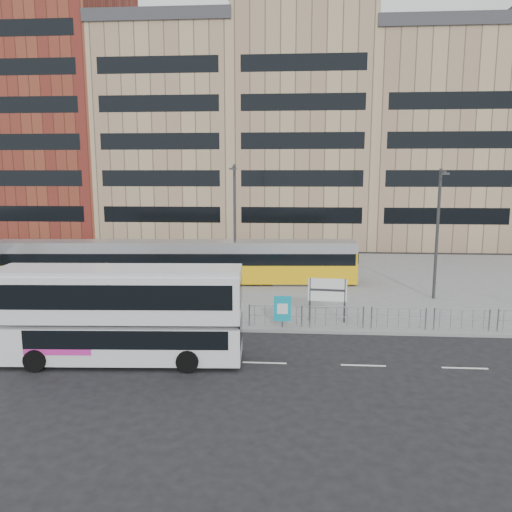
# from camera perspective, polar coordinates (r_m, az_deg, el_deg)

# --- Properties ---
(ground) EXTENTS (120.00, 120.00, 0.00)m
(ground) POSITION_cam_1_polar(r_m,az_deg,el_deg) (24.80, -3.19, -8.60)
(ground) COLOR black
(ground) RESTS_ON ground
(plaza) EXTENTS (64.00, 24.00, 0.15)m
(plaza) POSITION_cam_1_polar(r_m,az_deg,el_deg) (36.32, -0.82, -2.65)
(plaza) COLOR slate
(plaza) RESTS_ON ground
(kerb) EXTENTS (64.00, 0.25, 0.17)m
(kerb) POSITION_cam_1_polar(r_m,az_deg,el_deg) (24.82, -3.18, -8.40)
(kerb) COLOR gray
(kerb) RESTS_ON ground
(building_row) EXTENTS (70.40, 18.40, 31.20)m
(building_row) POSITION_cam_1_polar(r_m,az_deg,el_deg) (57.92, 2.66, 14.59)
(building_row) COLOR brown
(building_row) RESTS_ON ground
(pedestrian_barrier) EXTENTS (32.07, 0.07, 1.10)m
(pedestrian_barrier) POSITION_cam_1_polar(r_m,az_deg,el_deg) (24.83, 1.55, -6.20)
(pedestrian_barrier) COLOR gray
(pedestrian_barrier) RESTS_ON plaza
(road_markings) EXTENTS (62.00, 0.12, 0.01)m
(road_markings) POSITION_cam_1_polar(r_m,az_deg,el_deg) (20.94, -1.82, -12.03)
(road_markings) COLOR white
(road_markings) RESTS_ON ground
(double_decker_bus) EXTENTS (9.91, 2.91, 3.92)m
(double_decker_bus) POSITION_cam_1_polar(r_m,az_deg,el_deg) (21.11, -15.20, -6.14)
(double_decker_bus) COLOR silver
(double_decker_bus) RESTS_ON ground
(tram) EXTENTS (24.94, 4.06, 2.93)m
(tram) POSITION_cam_1_polar(r_m,az_deg,el_deg) (34.93, -9.19, -0.68)
(tram) COLOR #E7AE0C
(tram) RESTS_ON plaza
(station_sign) EXTENTS (1.96, 0.27, 2.25)m
(station_sign) POSITION_cam_1_polar(r_m,az_deg,el_deg) (25.69, 8.16, -4.08)
(station_sign) COLOR #2D2D30
(station_sign) RESTS_ON plaza
(ad_panel) EXTENTS (0.84, 0.08, 1.58)m
(ad_panel) POSITION_cam_1_polar(r_m,az_deg,el_deg) (24.69, 3.04, -6.08)
(ad_panel) COLOR #2D2D30
(ad_panel) RESTS_ON plaza
(pedestrian) EXTENTS (0.48, 0.66, 1.69)m
(pedestrian) POSITION_cam_1_polar(r_m,az_deg,el_deg) (30.80, -11.98, -3.30)
(pedestrian) COLOR black
(pedestrian) RESTS_ON plaza
(traffic_light_west) EXTENTS (0.19, 0.22, 3.10)m
(traffic_light_west) POSITION_cam_1_polar(r_m,az_deg,el_deg) (26.19, -16.65, -3.19)
(traffic_light_west) COLOR #2D2D30
(traffic_light_west) RESTS_ON plaza
(lamp_post_west) EXTENTS (0.45, 1.04, 8.12)m
(lamp_post_west) POSITION_cam_1_polar(r_m,az_deg,el_deg) (33.52, -2.46, 4.12)
(lamp_post_west) COLOR #2D2D30
(lamp_post_west) RESTS_ON plaza
(lamp_post_east) EXTENTS (0.45, 1.04, 7.80)m
(lamp_post_east) POSITION_cam_1_polar(r_m,az_deg,el_deg) (31.56, 20.06, 2.95)
(lamp_post_east) COLOR #2D2D30
(lamp_post_east) RESTS_ON plaza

